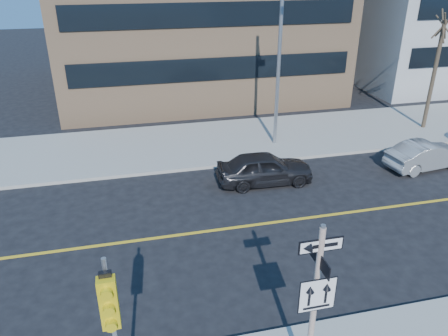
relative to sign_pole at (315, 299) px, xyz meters
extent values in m
plane|color=black|center=(0.00, 2.51, -2.44)|extent=(120.00, 120.00, 0.00)
cylinder|color=white|center=(0.00, 0.01, -0.29)|extent=(0.13, 0.13, 4.00)
cylinder|color=gray|center=(0.00, 0.01, 1.74)|extent=(0.10, 0.10, 0.06)
cube|color=black|center=(0.00, 0.01, 1.31)|extent=(0.92, 0.03, 0.30)
cube|color=black|center=(0.00, 0.01, 0.96)|extent=(0.03, 0.92, 0.30)
cube|color=white|center=(0.00, -0.07, 0.16)|extent=(0.80, 0.03, 0.80)
cube|color=gold|center=(-4.00, -0.19, 0.91)|extent=(0.32, 0.22, 1.05)
sphere|color=#8C0705|center=(-4.00, -0.31, 1.26)|extent=(0.17, 0.17, 0.17)
sphere|color=black|center=(-4.00, -0.31, 0.91)|extent=(0.17, 0.17, 0.17)
sphere|color=black|center=(-4.00, -0.31, 0.56)|extent=(0.17, 0.17, 0.17)
imported|color=black|center=(2.16, 9.62, -1.74)|extent=(1.80, 4.14, 1.39)
imported|color=gray|center=(9.85, 9.35, -1.80)|extent=(1.83, 3.99, 1.27)
cylinder|color=gray|center=(4.00, 13.51, 1.71)|extent=(0.18, 0.18, 8.00)
cylinder|color=#32281D|center=(13.00, 13.81, 0.61)|extent=(0.22, 0.22, 5.80)
camera|label=1|loc=(-3.41, -6.27, 6.24)|focal=35.00mm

